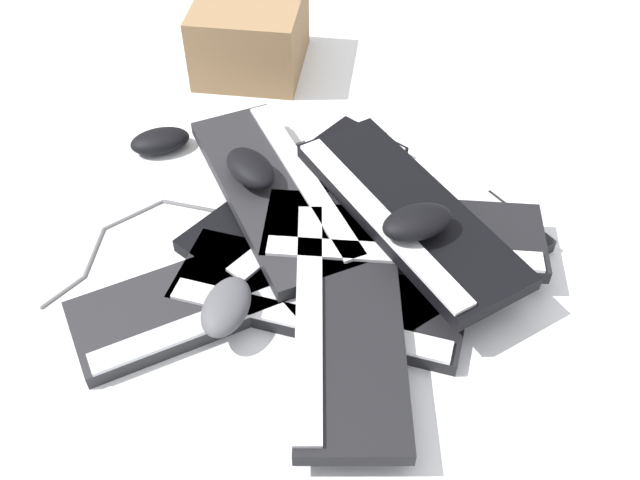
% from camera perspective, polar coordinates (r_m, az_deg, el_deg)
% --- Properties ---
extents(ground_plane, '(3.20, 3.20, 0.00)m').
position_cam_1_polar(ground_plane, '(1.17, -4.45, -0.74)').
color(ground_plane, white).
extents(keyboard_0, '(0.28, 0.46, 0.03)m').
position_cam_1_polar(keyboard_0, '(1.23, -1.63, 3.48)').
color(keyboard_0, black).
rests_on(keyboard_0, ground).
extents(keyboard_1, '(0.19, 0.45, 0.03)m').
position_cam_1_polar(keyboard_1, '(1.10, -8.01, -4.22)').
color(keyboard_1, '#232326').
rests_on(keyboard_1, ground).
extents(keyboard_2, '(0.43, 0.41, 0.03)m').
position_cam_1_polar(keyboard_2, '(1.08, -0.10, -4.67)').
color(keyboard_2, black).
rests_on(keyboard_2, ground).
extents(keyboard_3, '(0.18, 0.45, 0.03)m').
position_cam_1_polar(keyboard_3, '(1.12, 8.04, -2.89)').
color(keyboard_3, black).
rests_on(keyboard_3, ground).
extents(keyboard_4, '(0.46, 0.35, 0.03)m').
position_cam_1_polar(keyboard_4, '(1.20, 4.38, 1.88)').
color(keyboard_4, '#232326').
rests_on(keyboard_4, ground).
extents(keyboard_5, '(0.38, 0.44, 0.03)m').
position_cam_1_polar(keyboard_5, '(1.13, 6.67, 0.38)').
color(keyboard_5, black).
rests_on(keyboard_5, keyboard_3).
extents(keyboard_6, '(0.45, 0.36, 0.03)m').
position_cam_1_polar(keyboard_6, '(1.02, 2.13, -6.13)').
color(keyboard_6, black).
rests_on(keyboard_6, keyboard_2).
extents(keyboard_7, '(0.46, 0.21, 0.03)m').
position_cam_1_polar(keyboard_7, '(1.20, -3.73, 4.02)').
color(keyboard_7, '#232326').
rests_on(keyboard_7, keyboard_0).
extents(keyboard_8, '(0.44, 0.15, 0.03)m').
position_cam_1_polar(keyboard_8, '(1.13, 6.93, 2.28)').
color(keyboard_8, black).
rests_on(keyboard_8, keyboard_5).
extents(mouse_0, '(0.11, 0.07, 0.04)m').
position_cam_1_polar(mouse_0, '(1.19, -5.59, 5.75)').
color(mouse_0, black).
rests_on(mouse_0, keyboard_7).
extents(mouse_1, '(0.09, 0.12, 0.04)m').
position_cam_1_polar(mouse_1, '(1.37, -12.68, 7.74)').
color(mouse_1, black).
rests_on(mouse_1, ground).
extents(mouse_2, '(0.12, 0.12, 0.04)m').
position_cam_1_polar(mouse_2, '(1.03, -7.51, -5.29)').
color(mouse_2, '#4C4C51').
rests_on(mouse_2, keyboard_1).
extents(mouse_3, '(0.08, 0.12, 0.04)m').
position_cam_1_polar(mouse_3, '(1.06, 7.78, 1.44)').
color(mouse_3, black).
rests_on(mouse_3, keyboard_8).
extents(cable_0, '(0.15, 0.55, 0.01)m').
position_cam_1_polar(cable_0, '(1.24, -10.89, 2.37)').
color(cable_0, '#59595B').
rests_on(cable_0, ground).
extents(cardboard_box, '(0.32, 0.31, 0.15)m').
position_cam_1_polar(cardboard_box, '(1.55, -5.60, 16.10)').
color(cardboard_box, olive).
rests_on(cardboard_box, ground).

